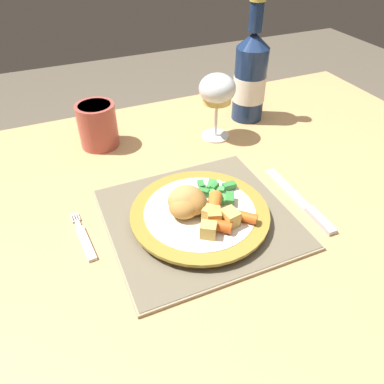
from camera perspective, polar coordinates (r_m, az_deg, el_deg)
The scene contains 13 objects.
ground_plane at distance 1.31m, azimuth 0.67°, elevation -27.14°, with size 6.00×6.00×0.00m, color brown.
dining_table at distance 0.76m, azimuth 1.03°, elevation -6.67°, with size 1.30×0.87×0.74m.
placemat at distance 0.66m, azimuth 1.04°, elevation -3.97°, with size 0.31×0.30×0.01m.
dinner_plate at distance 0.65m, azimuth 1.19°, elevation -3.47°, with size 0.24×0.24×0.02m.
breaded_croquettes at distance 0.63m, azimuth -0.71°, elevation -1.47°, with size 0.08×0.07×0.05m.
green_beans_pile at distance 0.67m, azimuth 3.59°, elevation -0.02°, with size 0.09×0.09×0.02m.
glazed_carrots at distance 0.62m, azimuth 4.74°, elevation -3.15°, with size 0.09×0.10×0.02m.
fork at distance 0.65m, azimuth -16.10°, elevation -6.92°, with size 0.02×0.12×0.01m.
table_knife at distance 0.72m, azimuth 16.71°, elevation -1.81°, with size 0.02×0.20×0.01m.
wine_glass at distance 0.85m, azimuth 3.85°, elevation 14.99°, with size 0.08×0.08×0.15m.
bottle at distance 0.95m, azimuth 8.85°, elevation 16.86°, with size 0.08×0.08×0.28m.
roast_potatoes at distance 0.61m, azimuth 3.81°, elevation -4.17°, with size 0.07×0.06×0.03m.
drinking_cup at distance 0.87m, azimuth -14.20°, elevation 9.95°, with size 0.09×0.09×0.10m.
Camera 1 is at (-0.23, -0.49, 1.19)m, focal length 35.00 mm.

